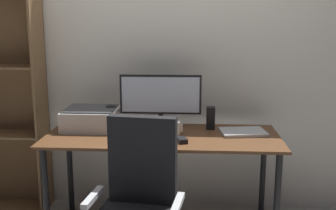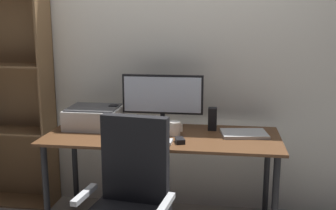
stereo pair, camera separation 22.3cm
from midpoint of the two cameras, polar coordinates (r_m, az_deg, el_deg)
back_wall at (r=3.33m, az=2.45°, el=7.52°), size 6.40×0.10×2.60m
desk at (r=2.95m, az=1.37°, el=-5.78°), size 1.67×0.68×0.74m
monitor at (r=3.06m, az=1.31°, el=1.08°), size 0.61×0.20×0.41m
keyboard at (r=2.75m, az=-0.10°, el=-5.07°), size 0.29×0.11×0.02m
mouse at (r=2.75m, az=4.02°, el=-5.00°), size 0.08×0.11×0.03m
coffee_mug at (r=2.91m, az=3.10°, el=-3.32°), size 0.10×0.09×0.10m
laptop at (r=2.99m, az=12.73°, el=-3.96°), size 0.35×0.27×0.02m
speaker_left at (r=3.15m, az=-5.56°, el=-1.51°), size 0.06×0.07×0.17m
speaker_right at (r=3.07m, az=8.32°, el=-1.95°), size 0.06×0.07×0.17m
printer at (r=3.15m, az=-8.30°, el=-1.71°), size 0.40×0.34×0.16m
bookshelf at (r=3.62m, az=-19.82°, el=0.87°), size 0.72×0.28×1.83m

